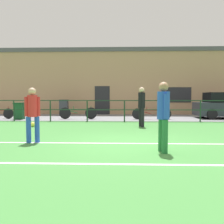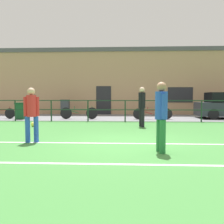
{
  "view_description": "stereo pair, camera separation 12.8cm",
  "coord_description": "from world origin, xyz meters",
  "views": [
    {
      "loc": [
        -0.16,
        -6.94,
        1.35
      ],
      "look_at": [
        -0.55,
        3.07,
        0.7
      ],
      "focal_mm": 38.98,
      "sensor_mm": 36.0,
      "label": 1
    },
    {
      "loc": [
        -0.04,
        -6.94,
        1.35
      ],
      "look_at": [
        -0.55,
        3.07,
        0.7
      ],
      "focal_mm": 38.98,
      "sensor_mm": 36.0,
      "label": 2
    }
  ],
  "objects": [
    {
      "name": "field_line_hash",
      "position": [
        0.0,
        -2.18,
        0.0
      ],
      "size": [
        36.0,
        0.11,
        0.0
      ],
      "primitive_type": "cube",
      "color": "white",
      "rests_on": "ground"
    },
    {
      "name": "perimeter_fence",
      "position": [
        0.0,
        6.0,
        0.75
      ],
      "size": [
        36.07,
        0.07,
        1.15
      ],
      "color": "#193823",
      "rests_on": "ground"
    },
    {
      "name": "ground",
      "position": [
        0.0,
        0.0,
        -0.02
      ],
      "size": [
        60.0,
        44.0,
        0.04
      ],
      "primitive_type": "cube",
      "color": "#42843D"
    },
    {
      "name": "soccer_ball_match",
      "position": [
        -4.09,
        3.62,
        0.11
      ],
      "size": [
        0.22,
        0.22,
        0.22
      ],
      "primitive_type": "sphere",
      "color": "#E5E04C",
      "rests_on": "ground"
    },
    {
      "name": "player_striker",
      "position": [
        0.84,
        -1.08,
        0.96
      ],
      "size": [
        0.3,
        0.46,
        1.69
      ],
      "rotation": [
        0.0,
        0.0,
        1.74
      ],
      "color": "#237038",
      "rests_on": "ground"
    },
    {
      "name": "bicycle_parked_2",
      "position": [
        1.59,
        7.2,
        0.35
      ],
      "size": [
        2.26,
        0.04,
        0.73
      ],
      "color": "black",
      "rests_on": "pavement_strip"
    },
    {
      "name": "player_winger",
      "position": [
        -2.75,
        0.01,
        0.91
      ],
      "size": [
        0.42,
        0.28,
        1.6
      ],
      "rotation": [
        0.0,
        0.0,
        3.51
      ],
      "color": "blue",
      "rests_on": "ground"
    },
    {
      "name": "field_line_touchline",
      "position": [
        0.0,
        -0.02,
        0.0
      ],
      "size": [
        36.0,
        0.11,
        0.0
      ],
      "primitive_type": "cube",
      "color": "white",
      "rests_on": "ground"
    },
    {
      "name": "bicycle_parked_0",
      "position": [
        -2.72,
        7.2,
        0.37
      ],
      "size": [
        2.22,
        0.04,
        0.77
      ],
      "color": "black",
      "rests_on": "pavement_strip"
    },
    {
      "name": "trash_bin_0",
      "position": [
        -6.09,
        6.89,
        0.51
      ],
      "size": [
        0.54,
        0.46,
        0.97
      ],
      "color": "#194C28",
      "rests_on": "pavement_strip"
    },
    {
      "name": "pavement_strip",
      "position": [
        0.0,
        8.5,
        0.01
      ],
      "size": [
        48.0,
        5.0,
        0.02
      ],
      "primitive_type": "cube",
      "color": "slate",
      "rests_on": "ground"
    },
    {
      "name": "trash_bin_1",
      "position": [
        -4.18,
        9.82,
        0.58
      ],
      "size": [
        0.59,
        0.5,
        1.1
      ],
      "color": "#33383D",
      "rests_on": "pavement_strip"
    },
    {
      "name": "player_goalkeeper",
      "position": [
        0.73,
        3.84,
        1.0
      ],
      "size": [
        0.31,
        0.47,
        1.75
      ],
      "rotation": [
        0.0,
        0.0,
        4.96
      ],
      "color": "black",
      "rests_on": "ground"
    },
    {
      "name": "clubhouse_facade",
      "position": [
        0.0,
        12.2,
        2.47
      ],
      "size": [
        28.0,
        2.56,
        4.93
      ],
      "color": "tan",
      "rests_on": "ground"
    }
  ]
}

